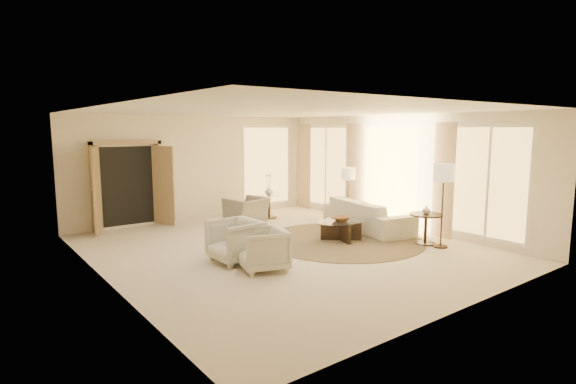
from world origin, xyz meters
TOP-DOWN VIEW (x-y plane):
  - room at (0.00, 0.00)m, footprint 7.04×8.04m
  - windows_right at (3.45, 0.10)m, footprint 0.10×6.40m
  - window_back_corner at (2.30, 3.95)m, footprint 1.70×0.10m
  - curtains_right at (3.40, 1.00)m, footprint 0.06×5.20m
  - french_doors at (-1.90, 3.82)m, footprint 1.95×0.66m
  - area_rug at (1.44, -0.22)m, footprint 3.75×3.75m
  - sofa at (2.66, 0.18)m, footprint 1.42×2.66m
  - armchair_left at (-1.27, -0.18)m, footprint 0.81×0.86m
  - armchair_right at (-1.14, -0.90)m, footprint 0.93×0.97m
  - accent_chair at (0.79, 2.72)m, footprint 1.11×0.83m
  - coffee_table at (1.41, -0.20)m, footprint 1.47×1.47m
  - end_table at (2.63, -1.53)m, footprint 0.70×0.70m
  - side_table at (1.59, 2.84)m, footprint 0.56×0.56m
  - floor_lamp_near at (2.72, 0.91)m, footprint 0.36×0.36m
  - floor_lamp_far at (2.66, -1.89)m, footprint 0.42×0.42m
  - bowl at (1.41, -0.20)m, footprint 0.48×0.48m
  - end_vase at (2.63, -1.53)m, footprint 0.21×0.21m
  - side_vase at (1.59, 2.84)m, footprint 0.30×0.30m

SIDE VIEW (x-z plane):
  - area_rug at x=1.44m, z-range 0.00..0.01m
  - coffee_table at x=1.41m, z-range 0.06..0.50m
  - sofa at x=2.66m, z-range 0.00..0.74m
  - side_table at x=1.59m, z-range 0.07..0.72m
  - armchair_right at x=-1.14m, z-range 0.00..0.81m
  - armchair_left at x=-1.27m, z-range 0.00..0.86m
  - accent_chair at x=0.79m, z-range 0.00..0.87m
  - end_table at x=2.63m, z-range 0.12..0.78m
  - bowl at x=1.41m, z-range 0.44..0.53m
  - end_vase at x=2.63m, z-range 0.65..0.83m
  - side_vase at x=1.59m, z-range 0.64..0.88m
  - french_doors at x=-1.90m, z-range -0.01..2.15m
  - floor_lamp_near at x=2.72m, z-range 0.52..1.99m
  - curtains_right at x=3.40m, z-range 0.00..2.60m
  - windows_right at x=3.45m, z-range 0.15..2.55m
  - window_back_corner at x=2.30m, z-range 0.15..2.55m
  - room at x=0.00m, z-range -0.02..2.81m
  - floor_lamp_far at x=2.66m, z-range 0.61..2.36m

